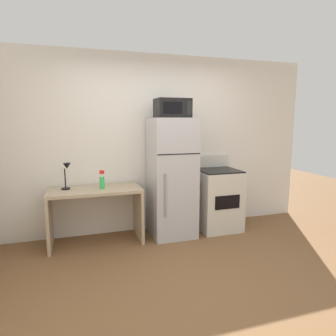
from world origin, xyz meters
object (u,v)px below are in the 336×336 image
Objects in this scene: spray_bottle at (102,181)px; microwave at (172,108)px; desk at (95,205)px; desk_lamp at (66,172)px; refrigerator at (172,178)px; oven_range at (218,199)px.

microwave is at bearing -0.99° from spray_bottle.
desk_lamp is (-0.35, 0.07, 0.46)m from desk.
desk_lamp reaches higher than spray_bottle.
spray_bottle is at bearing -15.89° from desk.
desk is at bearing -11.11° from desk_lamp.
desk_lamp is 0.21× the size of refrigerator.
microwave is (0.00, -0.02, 0.97)m from refrigerator.
microwave is (1.07, -0.04, 1.29)m from desk.
refrigerator is 3.67× the size of microwave.
microwave is 0.42× the size of oven_range.
refrigerator reaches higher than desk_lamp.
spray_bottle is at bearing 179.01° from microwave.
refrigerator is (1.42, -0.09, -0.15)m from desk_lamp.
desk_lamp is 1.65m from microwave.
desk_lamp is 2.23m from oven_range.
refrigerator reaches higher than oven_range.
spray_bottle is 1.76m from oven_range.
refrigerator is at bearing -179.11° from oven_range.
spray_bottle is (0.44, -0.10, -0.14)m from desk_lamp.
desk is 0.72× the size of refrigerator.
oven_range is (1.72, 0.02, -0.38)m from spray_bottle.
microwave is at bearing -177.48° from oven_range.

